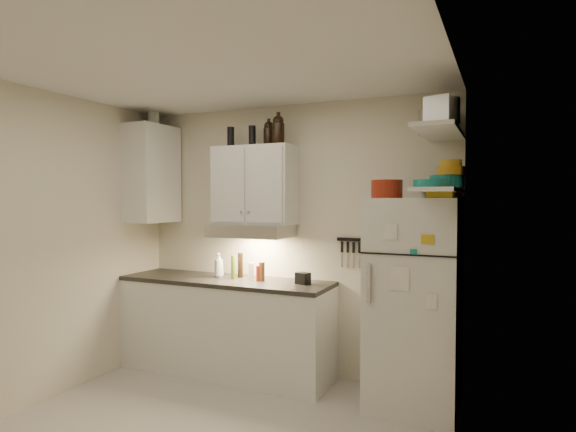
% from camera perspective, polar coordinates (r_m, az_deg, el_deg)
% --- Properties ---
extents(ceiling, '(3.20, 3.00, 0.02)m').
position_cam_1_polar(ceiling, '(3.48, -10.35, 17.26)').
color(ceiling, silver).
rests_on(ceiling, ground).
extents(back_wall, '(3.20, 0.02, 2.60)m').
position_cam_1_polar(back_wall, '(4.70, 0.28, -2.76)').
color(back_wall, beige).
rests_on(back_wall, ground).
extents(left_wall, '(0.02, 3.00, 2.60)m').
position_cam_1_polar(left_wall, '(4.49, -27.42, -3.21)').
color(left_wall, beige).
rests_on(left_wall, ground).
extents(right_wall, '(0.02, 3.00, 2.60)m').
position_cam_1_polar(right_wall, '(2.81, 18.12, -6.11)').
color(right_wall, beige).
rests_on(right_wall, ground).
extents(base_cabinet, '(2.10, 0.60, 0.88)m').
position_cam_1_polar(base_cabinet, '(4.83, -7.39, -13.00)').
color(base_cabinet, white).
rests_on(base_cabinet, floor).
extents(countertop, '(2.10, 0.62, 0.04)m').
position_cam_1_polar(countertop, '(4.73, -7.42, -7.62)').
color(countertop, '#282622').
rests_on(countertop, base_cabinet).
extents(upper_cabinet, '(0.80, 0.33, 0.75)m').
position_cam_1_polar(upper_cabinet, '(4.66, -3.98, 3.66)').
color(upper_cabinet, white).
rests_on(upper_cabinet, back_wall).
extents(side_cabinet, '(0.33, 0.55, 1.00)m').
position_cam_1_polar(side_cabinet, '(5.19, -15.84, 4.80)').
color(side_cabinet, white).
rests_on(side_cabinet, left_wall).
extents(range_hood, '(0.76, 0.46, 0.12)m').
position_cam_1_polar(range_hood, '(4.61, -4.35, -1.73)').
color(range_hood, silver).
rests_on(range_hood, back_wall).
extents(fridge, '(0.70, 0.68, 1.70)m').
position_cam_1_polar(fridge, '(4.07, 14.71, -9.98)').
color(fridge, silver).
rests_on(fridge, floor).
extents(shelf_hi, '(0.30, 0.95, 0.03)m').
position_cam_1_polar(shelf_hi, '(3.86, 17.53, 9.49)').
color(shelf_hi, white).
rests_on(shelf_hi, right_wall).
extents(shelf_lo, '(0.30, 0.95, 0.03)m').
position_cam_1_polar(shelf_lo, '(3.82, 17.46, 2.94)').
color(shelf_lo, white).
rests_on(shelf_lo, right_wall).
extents(knife_strip, '(0.42, 0.02, 0.03)m').
position_cam_1_polar(knife_strip, '(4.44, 8.44, -2.81)').
color(knife_strip, black).
rests_on(knife_strip, back_wall).
extents(dutch_oven, '(0.28, 0.28, 0.14)m').
position_cam_1_polar(dutch_oven, '(3.89, 11.62, 3.15)').
color(dutch_oven, maroon).
rests_on(dutch_oven, fridge).
extents(book_stack, '(0.24, 0.28, 0.08)m').
position_cam_1_polar(book_stack, '(3.76, 18.03, 2.65)').
color(book_stack, gold).
rests_on(book_stack, fridge).
extents(spice_jar, '(0.09, 0.09, 0.11)m').
position_cam_1_polar(spice_jar, '(3.89, 15.87, 2.90)').
color(spice_jar, silver).
rests_on(spice_jar, fridge).
extents(stock_pot, '(0.35, 0.35, 0.20)m').
position_cam_1_polar(stock_pot, '(4.16, 17.10, 10.53)').
color(stock_pot, silver).
rests_on(stock_pot, shelf_hi).
extents(tin_a, '(0.23, 0.20, 0.22)m').
position_cam_1_polar(tin_a, '(3.87, 17.52, 11.33)').
color(tin_a, '#AAAAAD').
rests_on(tin_a, shelf_hi).
extents(tin_b, '(0.24, 0.24, 0.19)m').
position_cam_1_polar(tin_b, '(3.60, 17.75, 11.80)').
color(tin_b, '#AAAAAD').
rests_on(tin_b, shelf_hi).
extents(bowl_teal, '(0.27, 0.27, 0.11)m').
position_cam_1_polar(bowl_teal, '(4.05, 18.32, 3.85)').
color(bowl_teal, '#157773').
rests_on(bowl_teal, shelf_lo).
extents(bowl_orange, '(0.22, 0.22, 0.06)m').
position_cam_1_polar(bowl_orange, '(4.01, 18.73, 5.09)').
color(bowl_orange, '#C88312').
rests_on(bowl_orange, bowl_teal).
extents(bowl_yellow, '(0.17, 0.17, 0.05)m').
position_cam_1_polar(bowl_yellow, '(4.02, 18.74, 5.94)').
color(bowl_yellow, '#BA8D20').
rests_on(bowl_yellow, bowl_orange).
extents(plates, '(0.29, 0.29, 0.06)m').
position_cam_1_polar(plates, '(3.77, 16.52, 3.67)').
color(plates, '#157773').
rests_on(plates, shelf_lo).
extents(growler_a, '(0.11, 0.11, 0.24)m').
position_cam_1_polar(growler_a, '(4.69, -2.29, 9.74)').
color(growler_a, black).
rests_on(growler_a, upper_cabinet).
extents(growler_b, '(0.13, 0.13, 0.27)m').
position_cam_1_polar(growler_b, '(4.51, -1.16, 10.23)').
color(growler_b, black).
rests_on(growler_b, upper_cabinet).
extents(thermos_a, '(0.08, 0.08, 0.20)m').
position_cam_1_polar(thermos_a, '(4.73, -4.26, 9.41)').
color(thermos_a, black).
rests_on(thermos_a, upper_cabinet).
extents(thermos_b, '(0.07, 0.07, 0.20)m').
position_cam_1_polar(thermos_b, '(4.82, -6.81, 9.25)').
color(thermos_b, black).
rests_on(thermos_b, upper_cabinet).
extents(side_jar, '(0.14, 0.14, 0.16)m').
position_cam_1_polar(side_jar, '(5.31, -15.66, 11.05)').
color(side_jar, silver).
rests_on(side_jar, side_cabinet).
extents(soap_bottle, '(0.12, 0.12, 0.27)m').
position_cam_1_polar(soap_bottle, '(4.80, -8.20, -5.62)').
color(soap_bottle, white).
rests_on(soap_bottle, countertop).
extents(pepper_mill, '(0.07, 0.07, 0.18)m').
position_cam_1_polar(pepper_mill, '(4.55, -3.13, -6.59)').
color(pepper_mill, brown).
rests_on(pepper_mill, countertop).
extents(oil_bottle, '(0.06, 0.06, 0.23)m').
position_cam_1_polar(oil_bottle, '(4.69, -6.49, -6.05)').
color(oil_bottle, '#4D691A').
rests_on(oil_bottle, countertop).
extents(vinegar_bottle, '(0.05, 0.05, 0.24)m').
position_cam_1_polar(vinegar_bottle, '(4.78, -5.66, -5.81)').
color(vinegar_bottle, black).
rests_on(vinegar_bottle, countertop).
extents(clear_bottle, '(0.06, 0.06, 0.16)m').
position_cam_1_polar(clear_bottle, '(4.65, -4.37, -6.53)').
color(clear_bottle, silver).
rests_on(clear_bottle, countertop).
extents(red_jar, '(0.09, 0.09, 0.15)m').
position_cam_1_polar(red_jar, '(4.57, -3.36, -6.78)').
color(red_jar, maroon).
rests_on(red_jar, countertop).
extents(caddy, '(0.14, 0.12, 0.10)m').
position_cam_1_polar(caddy, '(4.40, 1.77, -7.39)').
color(caddy, black).
rests_on(caddy, countertop).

